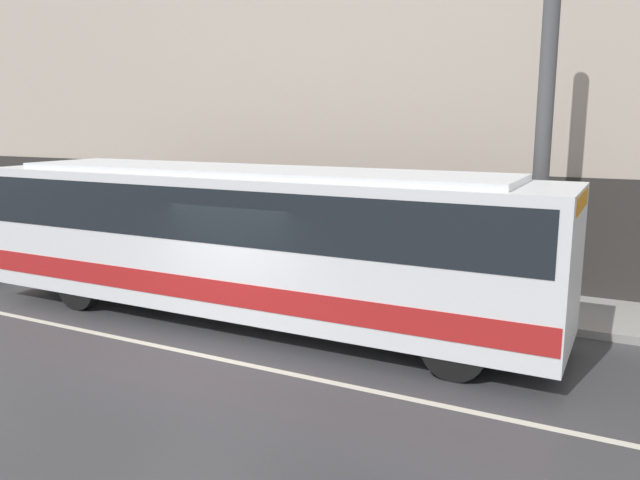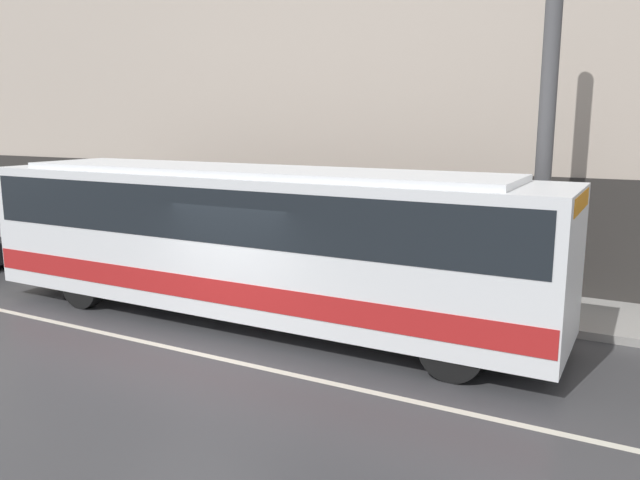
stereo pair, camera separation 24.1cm
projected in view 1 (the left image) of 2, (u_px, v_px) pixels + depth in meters
name	position (u px, v px, depth m)	size (l,w,h in m)	color
ground_plane	(203.00, 356.00, 10.83)	(60.00, 60.00, 0.00)	#38383A
sidewalk	(335.00, 283.00, 15.42)	(60.00, 2.54, 0.16)	gray
building_facade	(361.00, 44.00, 15.57)	(60.00, 0.35, 12.26)	#B7A899
lane_stripe	(203.00, 355.00, 10.83)	(54.00, 0.14, 0.01)	beige
transit_bus	(250.00, 236.00, 12.49)	(12.24, 2.50, 3.11)	white
utility_pole_near	(543.00, 142.00, 11.90)	(0.31, 0.31, 6.93)	#4C4C4F
pedestrian_waiting	(265.00, 243.00, 16.40)	(0.36, 0.36, 1.53)	maroon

